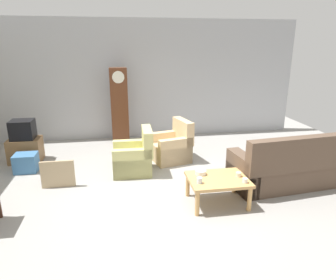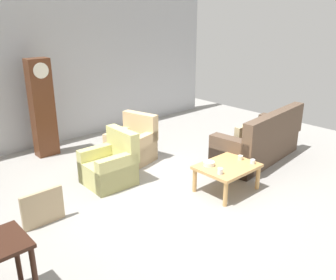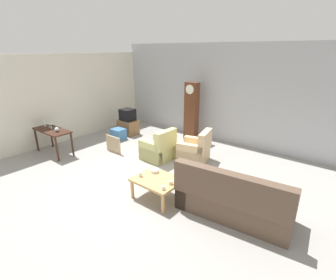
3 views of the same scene
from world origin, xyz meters
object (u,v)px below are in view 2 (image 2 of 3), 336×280
(bowl_white_stacked, at_px, (209,164))
(framed_picture_leaning, at_px, (43,208))
(armchair_olive_near, at_px, (111,167))
(cup_blue_rimmed, at_px, (220,171))
(couch_floral, at_px, (259,143))
(cup_white_porcelain, at_px, (253,161))
(coffee_table_wood, at_px, (227,169))
(cup_cream_tall, at_px, (240,158))
(grandfather_clock, at_px, (42,108))
(armchair_olive_far, at_px, (132,146))

(bowl_white_stacked, bearing_deg, framed_picture_leaning, 160.62)
(armchair_olive_near, bearing_deg, framed_picture_leaning, -161.92)
(armchair_olive_near, distance_m, bowl_white_stacked, 1.69)
(armchair_olive_near, height_order, cup_blue_rimmed, armchair_olive_near)
(cup_blue_rimmed, bearing_deg, couch_floral, 16.23)
(cup_white_porcelain, bearing_deg, couch_floral, 29.16)
(couch_floral, xyz_separation_m, framed_picture_leaning, (-4.21, 0.65, -0.10))
(framed_picture_leaning, relative_size, bowl_white_stacked, 3.30)
(couch_floral, relative_size, cup_white_porcelain, 27.49)
(coffee_table_wood, xyz_separation_m, cup_cream_tall, (0.35, 0.00, 0.10))
(armchair_olive_near, bearing_deg, grandfather_clock, 96.77)
(grandfather_clock, distance_m, cup_white_porcelain, 4.24)
(armchair_olive_near, distance_m, cup_blue_rimmed, 1.91)
(couch_floral, distance_m, armchair_olive_far, 2.52)
(coffee_table_wood, xyz_separation_m, bowl_white_stacked, (-0.24, 0.19, 0.10))
(couch_floral, height_order, armchair_olive_near, couch_floral)
(framed_picture_leaning, xyz_separation_m, cup_blue_rimmed, (2.35, -1.19, 0.24))
(cup_white_porcelain, relative_size, cup_cream_tall, 0.89)
(framed_picture_leaning, bearing_deg, bowl_white_stacked, -19.38)
(grandfather_clock, xyz_separation_m, bowl_white_stacked, (1.27, -3.34, -0.51))
(grandfather_clock, height_order, cup_white_porcelain, grandfather_clock)
(grandfather_clock, bearing_deg, cup_cream_tall, -62.26)
(cup_blue_rimmed, bearing_deg, cup_cream_tall, 11.48)
(couch_floral, xyz_separation_m, bowl_white_stacked, (-1.75, -0.21, 0.13))
(cup_blue_rimmed, bearing_deg, cup_white_porcelain, -8.01)
(framed_picture_leaning, bearing_deg, armchair_olive_far, 23.64)
(armchair_olive_far, height_order, framed_picture_leaning, armchair_olive_far)
(framed_picture_leaning, height_order, cup_white_porcelain, cup_white_porcelain)
(couch_floral, bearing_deg, armchair_olive_near, 158.04)
(couch_floral, relative_size, cup_blue_rimmed, 22.83)
(bowl_white_stacked, bearing_deg, couch_floral, 6.93)
(grandfather_clock, bearing_deg, armchair_olive_far, -52.58)
(armchair_olive_near, distance_m, framed_picture_leaning, 1.51)
(cup_white_porcelain, bearing_deg, bowl_white_stacked, 144.45)
(cup_white_porcelain, distance_m, cup_blue_rimmed, 0.72)
(couch_floral, xyz_separation_m, armchair_olive_near, (-2.78, 1.12, -0.05))
(coffee_table_wood, distance_m, cup_blue_rimmed, 0.39)
(coffee_table_wood, bearing_deg, couch_floral, 14.97)
(grandfather_clock, height_order, bowl_white_stacked, grandfather_clock)
(armchair_olive_far, height_order, coffee_table_wood, armchair_olive_far)
(cup_blue_rimmed, relative_size, cup_cream_tall, 1.08)
(armchair_olive_near, xyz_separation_m, cup_blue_rimmed, (0.92, -1.66, 0.19))
(armchair_olive_far, relative_size, cup_blue_rimmed, 9.94)
(cup_cream_tall, bearing_deg, couch_floral, 19.00)
(armchair_olive_far, bearing_deg, bowl_white_stacked, -85.57)
(armchair_olive_far, relative_size, cup_white_porcelain, 11.97)
(grandfather_clock, xyz_separation_m, framed_picture_leaning, (-1.19, -2.48, -0.74))
(couch_floral, xyz_separation_m, cup_blue_rimmed, (-1.86, -0.54, 0.15))
(cup_blue_rimmed, xyz_separation_m, bowl_white_stacked, (0.11, 0.33, -0.01))
(coffee_table_wood, relative_size, cup_cream_tall, 10.83)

